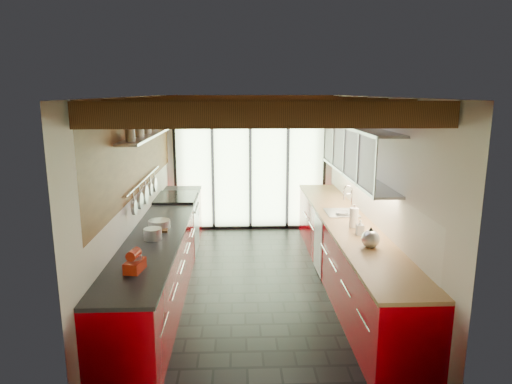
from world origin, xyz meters
TOP-DOWN VIEW (x-y plane):
  - ground at (0.00, 0.00)m, footprint 5.50×5.50m
  - room_shell at (0.00, 0.00)m, footprint 5.50×5.50m
  - ceiling_beams at (-0.00, 0.38)m, footprint 3.14×5.06m
  - glass_door at (0.00, 2.69)m, footprint 2.95×0.10m
  - left_counter at (-1.28, 0.00)m, footprint 0.68×5.00m
  - range_stove at (-1.28, 1.45)m, footprint 0.66×0.90m
  - right_counter at (1.27, 0.00)m, footprint 0.68×5.00m
  - sink_assembly at (1.29, 0.40)m, footprint 0.45×0.52m
  - upper_cabinets_right at (1.43, 0.30)m, footprint 0.34×3.00m
  - left_wall_fixtures at (-1.47, 0.18)m, footprint 0.28×2.60m
  - stand_mixer at (-1.27, -1.70)m, footprint 0.19×0.28m
  - pot_large at (-1.27, -0.72)m, footprint 0.25×0.25m
  - pot_small at (-1.27, -0.25)m, footprint 0.33×0.33m
  - cutting_board at (-1.27, -0.31)m, footprint 0.27×0.35m
  - kettle at (1.27, -1.09)m, footprint 0.27×0.29m
  - paper_towel at (1.27, -0.32)m, footprint 0.14×0.14m
  - soap_bottle at (1.27, -0.63)m, footprint 0.09×0.09m
  - bowl at (1.27, 0.31)m, footprint 0.22×0.22m

SIDE VIEW (x-z plane):
  - ground at x=0.00m, z-range 0.00..0.00m
  - right_counter at x=1.27m, z-range 0.00..0.92m
  - left_counter at x=-1.28m, z-range 0.00..0.92m
  - range_stove at x=-1.28m, z-range -0.01..0.96m
  - cutting_board at x=-1.27m, z-range 0.92..0.95m
  - bowl at x=1.27m, z-range 0.92..0.97m
  - sink_assembly at x=1.29m, z-range 0.75..1.17m
  - pot_small at x=-1.27m, z-range 0.92..1.03m
  - pot_large at x=-1.27m, z-range 0.92..1.06m
  - stand_mixer at x=-1.27m, z-range 0.90..1.13m
  - soap_bottle at x=1.27m, z-range 0.92..1.11m
  - kettle at x=1.27m, z-range 0.90..1.15m
  - paper_towel at x=1.27m, z-range 0.89..1.21m
  - room_shell at x=0.00m, z-range -1.10..4.40m
  - glass_door at x=0.00m, z-range 0.21..3.11m
  - left_wall_fixtures at x=-1.47m, z-range 1.37..2.32m
  - upper_cabinets_right at x=1.43m, z-range 0.35..3.35m
  - ceiling_beams at x=0.00m, z-range 0.01..4.91m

